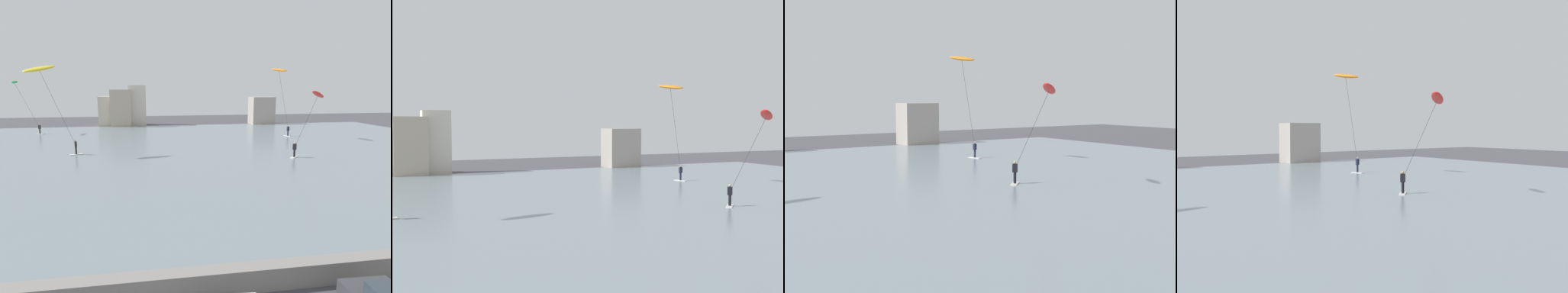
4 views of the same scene
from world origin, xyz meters
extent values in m
cube|color=gray|center=(0.00, 31.18, 0.05)|extent=(84.00, 52.00, 0.10)
cube|color=#A89E93|center=(21.18, 57.60, 2.73)|extent=(4.60, 3.46, 5.47)
cube|color=silver|center=(18.86, 40.02, 0.13)|extent=(0.82, 1.47, 0.06)
cylinder|color=#191E33|center=(18.86, 40.02, 0.55)|extent=(0.20, 0.20, 0.78)
cube|color=#191E33|center=(18.86, 40.02, 1.24)|extent=(0.39, 0.31, 0.60)
sphere|color=tan|center=(18.86, 40.02, 1.65)|extent=(0.20, 0.20, 0.20)
cylinder|color=#333333|center=(17.51, 39.03, 5.42)|extent=(2.74, 2.00, 8.46)
ellipsoid|color=orange|center=(16.15, 38.05, 9.80)|extent=(1.83, 3.21, 0.83)
cube|color=silver|center=(12.89, 25.55, 0.13)|extent=(1.32, 1.28, 0.06)
cylinder|color=black|center=(12.89, 25.55, 0.55)|extent=(0.20, 0.20, 0.78)
cube|color=black|center=(12.89, 25.55, 1.24)|extent=(0.39, 0.40, 0.60)
sphere|color=tan|center=(12.89, 25.55, 1.65)|extent=(0.20, 0.20, 0.20)
cylinder|color=#333333|center=(13.27, 24.23, 3.90)|extent=(0.79, 2.66, 5.42)
ellipsoid|color=red|center=(13.65, 22.92, 6.75)|extent=(2.44, 2.28, 1.11)
camera|label=1|loc=(-2.87, -6.14, 7.42)|focal=30.10mm
camera|label=2|loc=(-10.81, -1.51, 6.15)|focal=43.67mm
camera|label=3|loc=(-8.33, -2.17, 6.14)|focal=46.09mm
camera|label=4|loc=(-7.60, 1.11, 4.74)|focal=41.65mm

